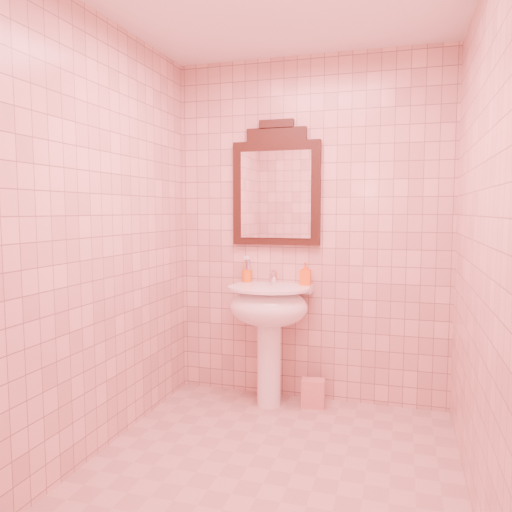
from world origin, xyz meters
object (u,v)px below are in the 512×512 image
(toothbrush_cup, at_px, (247,275))
(towel, at_px, (313,393))
(pedestal_sink, at_px, (269,315))
(mirror, at_px, (276,188))
(soap_dispenser, at_px, (305,274))

(toothbrush_cup, xyz_separation_m, towel, (0.53, -0.12, -0.81))
(pedestal_sink, xyz_separation_m, mirror, (0.00, 0.20, 0.90))
(toothbrush_cup, bearing_deg, pedestal_sink, -39.48)
(toothbrush_cup, bearing_deg, towel, -12.56)
(pedestal_sink, height_order, towel, pedestal_sink)
(soap_dispenser, bearing_deg, toothbrush_cup, 173.16)
(towel, bearing_deg, toothbrush_cup, 167.44)
(mirror, xyz_separation_m, soap_dispenser, (0.23, -0.05, -0.62))
(mirror, relative_size, soap_dispenser, 5.47)
(mirror, height_order, towel, mirror)
(pedestal_sink, relative_size, toothbrush_cup, 5.02)
(pedestal_sink, height_order, soap_dispenser, soap_dispenser)
(soap_dispenser, bearing_deg, towel, -50.13)
(mirror, height_order, toothbrush_cup, mirror)
(pedestal_sink, bearing_deg, mirror, 90.00)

